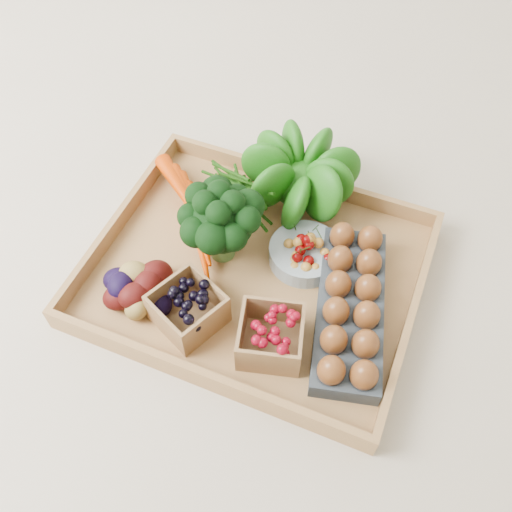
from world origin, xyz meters
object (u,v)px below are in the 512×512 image
at_px(egg_carton, 350,309).
at_px(cherry_bowl, 305,254).
at_px(broccoli, 221,233).
at_px(tray, 256,274).

bearing_deg(egg_carton, cherry_bowl, 129.41).
relative_size(broccoli, egg_carton, 0.48).
bearing_deg(cherry_bowl, egg_carton, -36.80).
xyz_separation_m(tray, egg_carton, (0.17, -0.02, 0.03)).
bearing_deg(cherry_bowl, tray, -140.87).
distance_m(tray, broccoli, 0.10).
xyz_separation_m(tray, cherry_bowl, (0.07, 0.06, 0.02)).
bearing_deg(broccoli, egg_carton, -8.55).
distance_m(cherry_bowl, egg_carton, 0.13).
bearing_deg(egg_carton, broccoli, 157.67).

